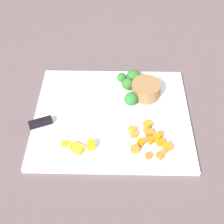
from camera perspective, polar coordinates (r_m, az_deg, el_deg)
ground_plane at (r=0.85m, az=-0.00°, el=-1.00°), size 4.00×4.00×0.00m
cutting_board at (r=0.84m, az=-0.00°, el=-0.73°), size 0.42×0.36×0.01m
prep_bowl at (r=0.88m, az=6.23°, el=4.15°), size 0.08×0.08×0.04m
chef_knife at (r=0.84m, az=-6.55°, el=-0.23°), size 0.34×0.15×0.02m
carrot_dice_0 at (r=0.79m, az=6.81°, el=-3.87°), size 0.02×0.02×0.02m
carrot_dice_1 at (r=0.77m, az=10.14°, el=-6.29°), size 0.03×0.03×0.01m
carrot_dice_2 at (r=0.76m, az=4.19°, el=-6.80°), size 0.02×0.02×0.02m
carrot_dice_3 at (r=0.80m, az=8.78°, el=-4.07°), size 0.02×0.02×0.01m
carrot_dice_4 at (r=0.75m, az=6.68°, el=-7.96°), size 0.02×0.02×0.01m
carrot_dice_5 at (r=0.79m, az=8.17°, el=-4.64°), size 0.02×0.03×0.02m
carrot_dice_6 at (r=0.81m, az=6.55°, el=-2.33°), size 0.02×0.02×0.02m
carrot_dice_7 at (r=0.77m, az=5.35°, el=-5.59°), size 0.02×0.02×0.01m
carrot_dice_8 at (r=0.78m, az=8.88°, el=-5.47°), size 0.02×0.02×0.01m
carrot_dice_9 at (r=0.78m, az=7.08°, el=-5.15°), size 0.02×0.02×0.02m
carrot_dice_10 at (r=0.79m, az=3.98°, el=-4.13°), size 0.02×0.02×0.01m
carrot_dice_11 at (r=0.80m, az=6.22°, el=-3.36°), size 0.02×0.02×0.01m
carrot_dice_12 at (r=0.76m, az=8.83°, el=-7.84°), size 0.02×0.02×0.01m
carrot_dice_13 at (r=0.79m, az=3.70°, el=-3.33°), size 0.02×0.02×0.02m
pepper_dice_0 at (r=0.76m, az=-3.87°, el=-6.06°), size 0.02×0.02×0.02m
pepper_dice_1 at (r=0.77m, az=-7.07°, el=-6.17°), size 0.02×0.02×0.01m
pepper_dice_2 at (r=0.78m, az=-8.69°, el=-5.72°), size 0.02×0.02×0.01m
pepper_dice_3 at (r=0.76m, az=-6.23°, el=-6.81°), size 0.03×0.03×0.02m
broccoli_floret_0 at (r=0.89m, az=2.91°, el=5.14°), size 0.03×0.03×0.04m
broccoli_floret_1 at (r=0.91m, az=1.78°, el=6.31°), size 0.03×0.03×0.04m
broccoli_floret_2 at (r=0.85m, az=3.46°, el=2.40°), size 0.04×0.04×0.04m
broccoli_floret_3 at (r=0.92m, az=3.96°, el=6.40°), size 0.04×0.04×0.04m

